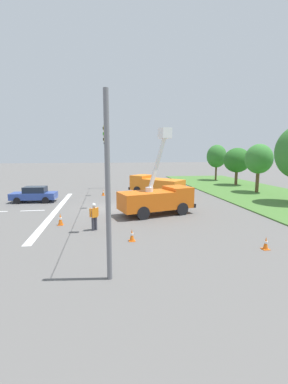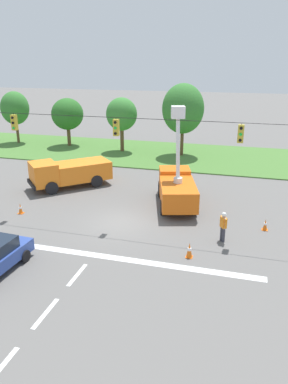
{
  "view_description": "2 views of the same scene",
  "coord_description": "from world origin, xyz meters",
  "views": [
    {
      "loc": [
        22.59,
        -0.06,
        4.95
      ],
      "look_at": [
        1.48,
        3.09,
        1.62
      ],
      "focal_mm": 24.0,
      "sensor_mm": 36.0,
      "label": 1
    },
    {
      "loc": [
        7.3,
        -20.49,
        9.8
      ],
      "look_at": [
        1.27,
        1.02,
        1.82
      ],
      "focal_mm": 35.0,
      "sensor_mm": 36.0,
      "label": 2
    }
  ],
  "objects": [
    {
      "name": "tree_east",
      "position": [
        0.66,
        18.02,
        4.95
      ],
      "size": [
        4.29,
        4.37,
        7.5
      ],
      "color": "brown",
      "rests_on": "ground"
    },
    {
      "name": "traffic_cone_near_bucket",
      "position": [
        -6.92,
        -0.42,
        0.35
      ],
      "size": [
        0.36,
        0.36,
        0.71
      ],
      "color": "orange",
      "rests_on": "ground"
    },
    {
      "name": "utility_truck_support_near",
      "position": [
        -6.24,
        5.6,
        1.23
      ],
      "size": [
        6.31,
        6.16,
        2.23
      ],
      "color": "orange",
      "rests_on": "ground"
    },
    {
      "name": "lane_markings",
      "position": [
        0.0,
        -5.83,
        0.0
      ],
      "size": [
        17.6,
        15.25,
        0.01
      ],
      "color": "silver",
      "rests_on": "ground"
    },
    {
      "name": "traffic_cone_lane_edge_a",
      "position": [
        8.8,
        1.31,
        0.34
      ],
      "size": [
        0.36,
        0.36,
        0.7
      ],
      "color": "orange",
      "rests_on": "ground"
    },
    {
      "name": "signal_gantry",
      "position": [
        -0.01,
        -0.0,
        4.43
      ],
      "size": [
        26.2,
        0.33,
        7.2
      ],
      "color": "slate",
      "rests_on": "ground"
    },
    {
      "name": "traffic_cone_mid_left",
      "position": [
        4.91,
        -3.21,
        0.41
      ],
      "size": [
        0.36,
        0.36,
        0.83
      ],
      "color": "orange",
      "rests_on": "ground"
    },
    {
      "name": "ground_plane",
      "position": [
        0.0,
        0.0,
        0.0
      ],
      "size": [
        200.0,
        200.0,
        0.0
      ],
      "primitive_type": "plane",
      "color": "#605E5B"
    },
    {
      "name": "tree_west",
      "position": [
        -12.97,
        19.11,
        3.75
      ],
      "size": [
        3.58,
        3.91,
        5.57
      ],
      "color": "brown",
      "rests_on": "ground"
    },
    {
      "name": "utility_truck_bucket_lift",
      "position": [
        2.83,
        3.96,
        1.37
      ],
      "size": [
        3.87,
        6.39,
        6.82
      ],
      "color": "orange",
      "rests_on": "ground"
    },
    {
      "name": "tree_far_west",
      "position": [
        -19.72,
        18.93,
        4.23
      ],
      "size": [
        3.31,
        3.36,
        6.2
      ],
      "color": "brown",
      "rests_on": "ground"
    },
    {
      "name": "tree_centre",
      "position": [
        -6.04,
        18.15,
        4.12
      ],
      "size": [
        3.37,
        3.15,
        5.92
      ],
      "color": "brown",
      "rests_on": "ground"
    },
    {
      "name": "road_worker",
      "position": [
        6.43,
        -0.86,
        1.0
      ],
      "size": [
        0.42,
        0.56,
        1.77
      ],
      "color": "#383842",
      "rests_on": "ground"
    },
    {
      "name": "grass_verge",
      "position": [
        0.0,
        18.0,
        0.05
      ],
      "size": [
        56.0,
        12.0,
        0.1
      ],
      "primitive_type": "cube",
      "color": "#477533",
      "rests_on": "ground"
    }
  ]
}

